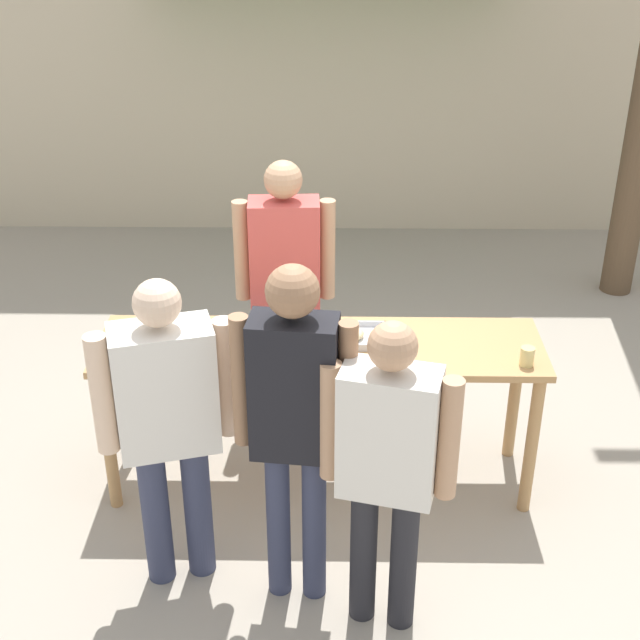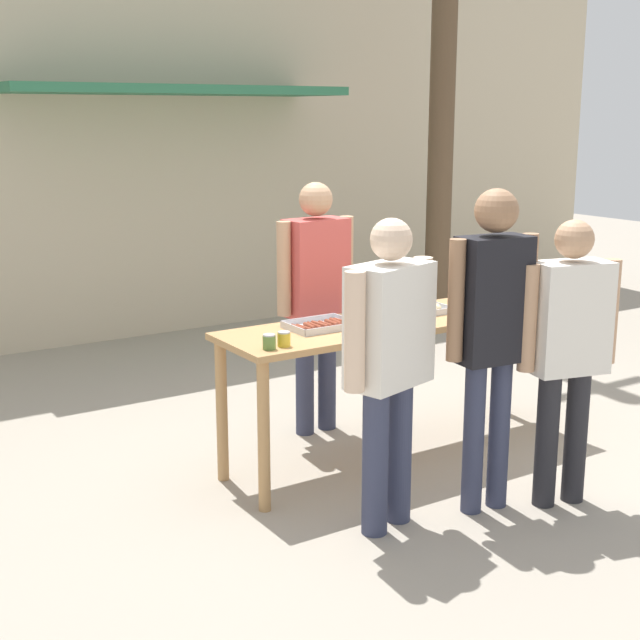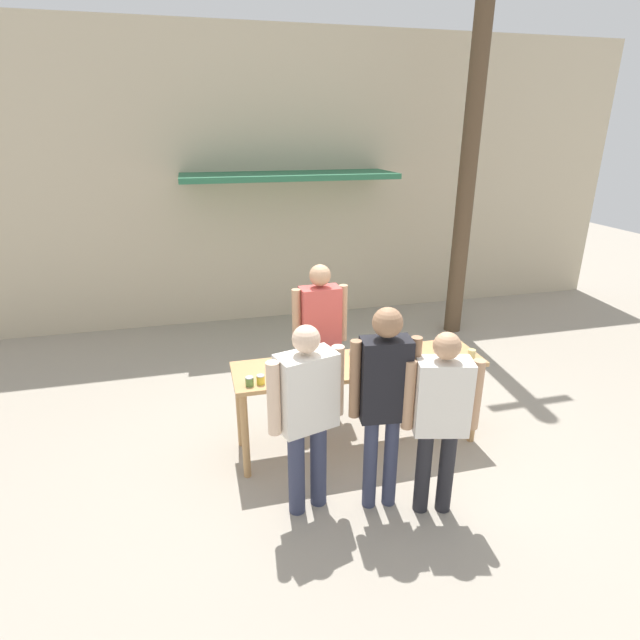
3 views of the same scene
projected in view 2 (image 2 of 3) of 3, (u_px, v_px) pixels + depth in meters
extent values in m
plane|color=#A39989|center=(400.00, 454.00, 5.88)|extent=(24.00, 24.00, 0.00)
cube|color=beige|center=(152.00, 107.00, 8.65)|extent=(12.00, 0.12, 4.50)
cube|color=#2D704C|center=(174.00, 90.00, 8.16)|extent=(3.20, 1.00, 0.08)
cube|color=tan|center=(403.00, 321.00, 5.68)|extent=(2.46, 0.65, 0.04)
cylinder|color=tan|center=(264.00, 437.00, 4.96)|extent=(0.07, 0.07, 0.88)
cylinder|color=tan|center=(557.00, 372.00, 6.18)|extent=(0.07, 0.07, 0.88)
cylinder|color=tan|center=(222.00, 411.00, 5.38)|extent=(0.07, 0.07, 0.88)
cylinder|color=tan|center=(504.00, 355.00, 6.61)|extent=(0.07, 0.07, 0.88)
cube|color=silver|center=(320.00, 327.00, 5.41)|extent=(0.39, 0.29, 0.01)
cube|color=silver|center=(333.00, 329.00, 5.29)|extent=(0.39, 0.01, 0.03)
cube|color=silver|center=(308.00, 320.00, 5.52)|extent=(0.39, 0.01, 0.03)
cube|color=silver|center=(293.00, 328.00, 5.30)|extent=(0.01, 0.29, 0.03)
cube|color=silver|center=(346.00, 320.00, 5.50)|extent=(0.01, 0.29, 0.03)
cylinder|color=brown|center=(298.00, 328.00, 5.32)|extent=(0.04, 0.13, 0.03)
cylinder|color=brown|center=(304.00, 328.00, 5.33)|extent=(0.04, 0.14, 0.02)
cylinder|color=brown|center=(310.00, 326.00, 5.36)|extent=(0.04, 0.13, 0.03)
cylinder|color=brown|center=(314.00, 326.00, 5.38)|extent=(0.03, 0.15, 0.03)
cylinder|color=brown|center=(320.00, 324.00, 5.41)|extent=(0.04, 0.15, 0.03)
cylinder|color=brown|center=(325.00, 324.00, 5.42)|extent=(0.03, 0.12, 0.02)
cylinder|color=brown|center=(332.00, 323.00, 5.44)|extent=(0.03, 0.12, 0.03)
cylinder|color=brown|center=(336.00, 322.00, 5.47)|extent=(0.04, 0.14, 0.03)
cylinder|color=brown|center=(342.00, 321.00, 5.49)|extent=(0.04, 0.15, 0.02)
cube|color=silver|center=(417.00, 313.00, 5.80)|extent=(0.41, 0.28, 0.01)
cube|color=silver|center=(430.00, 313.00, 5.69)|extent=(0.41, 0.01, 0.03)
cube|color=silver|center=(404.00, 306.00, 5.91)|extent=(0.41, 0.01, 0.03)
cube|color=silver|center=(392.00, 313.00, 5.69)|extent=(0.01, 0.28, 0.03)
cube|color=silver|center=(441.00, 306.00, 5.91)|extent=(0.01, 0.28, 0.03)
ellipsoid|color=beige|center=(400.00, 311.00, 5.72)|extent=(0.08, 0.12, 0.05)
ellipsoid|color=beige|center=(412.00, 309.00, 5.77)|extent=(0.07, 0.12, 0.05)
ellipsoid|color=beige|center=(423.00, 307.00, 5.82)|extent=(0.09, 0.12, 0.05)
ellipsoid|color=beige|center=(435.00, 306.00, 5.86)|extent=(0.07, 0.13, 0.05)
cylinder|color=#567A38|center=(269.00, 342.00, 4.92)|extent=(0.07, 0.07, 0.08)
cylinder|color=#B2B2B7|center=(269.00, 335.00, 4.91)|extent=(0.07, 0.07, 0.01)
cylinder|color=gold|center=(284.00, 340.00, 4.98)|extent=(0.07, 0.07, 0.08)
cylinder|color=#B2B2B7|center=(284.00, 332.00, 4.97)|extent=(0.07, 0.07, 0.01)
cylinder|color=#DBC67A|center=(549.00, 297.00, 6.07)|extent=(0.08, 0.08, 0.10)
cylinder|color=#333851|center=(305.00, 376.00, 6.17)|extent=(0.13, 0.13, 0.84)
cylinder|color=#333851|center=(327.00, 371.00, 6.28)|extent=(0.13, 0.13, 0.84)
cube|color=#C64C47|center=(316.00, 268.00, 6.05)|extent=(0.44, 0.25, 0.67)
sphere|color=tan|center=(316.00, 199.00, 5.95)|extent=(0.23, 0.23, 0.23)
cylinder|color=tan|center=(284.00, 269.00, 5.90)|extent=(0.10, 0.10, 0.63)
cylinder|color=tan|center=(346.00, 262.00, 6.20)|extent=(0.10, 0.10, 0.63)
cylinder|color=#333851|center=(399.00, 451.00, 4.85)|extent=(0.14, 0.14, 0.81)
cylinder|color=#333851|center=(375.00, 462.00, 4.70)|extent=(0.14, 0.14, 0.81)
cube|color=silver|center=(390.00, 325.00, 4.61)|extent=(0.52, 0.37, 0.64)
sphere|color=beige|center=(391.00, 239.00, 4.51)|extent=(0.22, 0.22, 0.22)
cylinder|color=beige|center=(422.00, 313.00, 4.81)|extent=(0.10, 0.10, 0.61)
cylinder|color=beige|center=(355.00, 332.00, 4.40)|extent=(0.10, 0.10, 0.61)
cylinder|color=#232328|center=(576.00, 436.00, 5.10)|extent=(0.13, 0.13, 0.79)
cylinder|color=#232328|center=(547.00, 440.00, 5.04)|extent=(0.13, 0.13, 0.79)
cube|color=silver|center=(569.00, 317.00, 4.91)|extent=(0.47, 0.33, 0.62)
sphere|color=tan|center=(574.00, 239.00, 4.81)|extent=(0.21, 0.21, 0.21)
cylinder|color=tan|center=(610.00, 311.00, 4.99)|extent=(0.10, 0.10, 0.59)
cylinder|color=tan|center=(528.00, 318.00, 4.83)|extent=(0.10, 0.10, 0.59)
cylinder|color=#333851|center=(499.00, 433.00, 5.02)|extent=(0.12, 0.12, 0.87)
cylinder|color=#333851|center=(473.00, 438.00, 4.95)|extent=(0.12, 0.12, 0.87)
cube|color=black|center=(493.00, 300.00, 4.81)|extent=(0.41, 0.26, 0.69)
sphere|color=#936B4C|center=(497.00, 211.00, 4.70)|extent=(0.24, 0.24, 0.24)
cylinder|color=#936B4C|center=(528.00, 293.00, 4.91)|extent=(0.09, 0.09, 0.66)
cylinder|color=#936B4C|center=(456.00, 301.00, 4.70)|extent=(0.09, 0.09, 0.66)
cylinder|color=brown|center=(445.00, 2.00, 8.58)|extent=(0.26, 0.26, 6.47)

